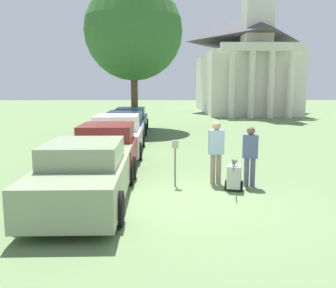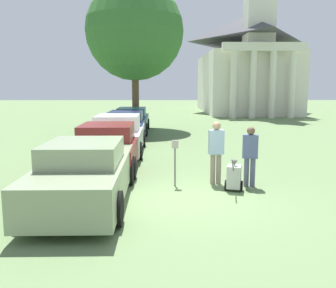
# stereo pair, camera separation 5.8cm
# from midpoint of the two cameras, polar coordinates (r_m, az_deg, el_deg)

# --- Properties ---
(ground_plane) EXTENTS (120.00, 120.00, 0.00)m
(ground_plane) POSITION_cam_midpoint_polar(r_m,az_deg,el_deg) (9.40, 2.05, -8.41)
(ground_plane) COLOR #607A4C
(parked_car_sage) EXTENTS (2.07, 5.05, 1.51)m
(parked_car_sage) POSITION_cam_midpoint_polar(r_m,az_deg,el_deg) (9.15, -12.58, -4.46)
(parked_car_sage) COLOR gray
(parked_car_sage) RESTS_ON ground_plane
(parked_car_maroon) EXTENTS (2.07, 4.89, 1.53)m
(parked_car_maroon) POSITION_cam_midpoint_polar(r_m,az_deg,el_deg) (12.74, -9.29, -0.60)
(parked_car_maroon) COLOR maroon
(parked_car_maroon) RESTS_ON ground_plane
(parked_car_white) EXTENTS (2.12, 4.85, 1.59)m
(parked_car_white) POSITION_cam_midpoint_polar(r_m,az_deg,el_deg) (15.64, -7.75, 1.28)
(parked_car_white) COLOR silver
(parked_car_white) RESTS_ON ground_plane
(parked_car_navy) EXTENTS (2.01, 5.14, 1.51)m
(parked_car_navy) POSITION_cam_midpoint_polar(r_m,az_deg,el_deg) (18.98, -6.58, 2.64)
(parked_car_navy) COLOR #19234C
(parked_car_navy) RESTS_ON ground_plane
(parked_car_teal) EXTENTS (1.99, 5.03, 1.47)m
(parked_car_teal) POSITION_cam_midpoint_polar(r_m,az_deg,el_deg) (22.45, -5.73, 3.53)
(parked_car_teal) COLOR #23666B
(parked_car_teal) RESTS_ON ground_plane
(parking_meter) EXTENTS (0.18, 0.09, 1.30)m
(parking_meter) POSITION_cam_midpoint_polar(r_m,az_deg,el_deg) (10.39, 0.94, -1.54)
(parking_meter) COLOR slate
(parking_meter) RESTS_ON ground_plane
(person_worker) EXTENTS (0.43, 0.25, 1.79)m
(person_worker) POSITION_cam_midpoint_polar(r_m,az_deg,el_deg) (10.66, 7.20, -0.68)
(person_worker) COLOR gray
(person_worker) RESTS_ON ground_plane
(person_supervisor) EXTENTS (0.46, 0.32, 1.68)m
(person_supervisor) POSITION_cam_midpoint_polar(r_m,az_deg,el_deg) (10.55, 12.26, -1.33)
(person_supervisor) COLOR #515670
(person_supervisor) RESTS_ON ground_plane
(equipment_cart) EXTENTS (0.53, 1.00, 1.00)m
(equipment_cart) POSITION_cam_midpoint_polar(r_m,az_deg,el_deg) (10.18, 9.88, -4.90)
(equipment_cart) COLOR #B2B2AD
(equipment_cart) RESTS_ON ground_plane
(church) EXTENTS (8.40, 15.44, 21.86)m
(church) POSITION_cam_midpoint_polar(r_m,az_deg,el_deg) (39.99, 11.41, 12.71)
(church) COLOR silver
(church) RESTS_ON ground_plane
(shade_tree) EXTENTS (6.02, 6.02, 9.07)m
(shade_tree) POSITION_cam_midpoint_polar(r_m,az_deg,el_deg) (24.04, -5.35, 16.74)
(shade_tree) COLOR brown
(shade_tree) RESTS_ON ground_plane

